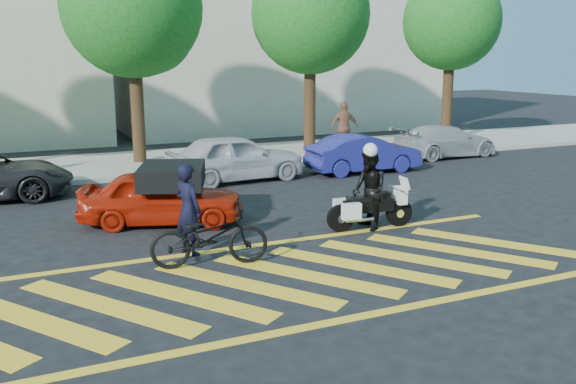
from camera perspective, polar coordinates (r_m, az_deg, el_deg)
name	(u,v)px	position (r m, az deg, el deg)	size (l,w,h in m)	color
ground	(278,279)	(10.45, -0.95, -8.14)	(90.00, 90.00, 0.00)	black
sidewalk	(140,164)	(21.63, -13.64, 2.61)	(60.00, 5.00, 0.15)	#9E998E
crosswalk	(276,279)	(10.43, -1.14, -8.15)	(12.33, 4.00, 0.01)	yellow
building_right	(277,20)	(32.67, -1.07, 15.77)	(16.00, 8.00, 11.00)	beige
tree_center	(136,12)	(21.46, -14.05, 15.98)	(4.60, 4.60, 7.56)	black
tree_right	(313,19)	(23.55, 2.33, 15.88)	(4.40, 4.40, 7.41)	black
tree_far_right	(453,25)	(27.07, 15.17, 14.82)	(4.00, 4.00, 7.10)	black
officer_bike	(188,209)	(11.64, -9.33, -1.61)	(0.64, 0.42, 1.75)	black
bicycle	(209,236)	(11.00, -7.36, -4.13)	(0.73, 2.11, 1.11)	black
police_motorcycle	(369,208)	(13.35, 7.60, -1.46)	(2.01, 0.67, 0.89)	black
officer_moto	(369,190)	(13.25, 7.61, 0.19)	(0.85, 0.66, 1.75)	black
red_convertible	(162,197)	(13.92, -11.73, -0.48)	(1.45, 3.60, 1.23)	#AE1B08
parked_mid_right	(236,157)	(18.42, -4.93, 3.24)	(1.69, 4.20, 1.43)	#B6B5B9
parked_right	(364,153)	(19.90, 7.10, 3.60)	(1.31, 3.75, 1.24)	navy
parked_far_right	(445,141)	(23.53, 14.49, 4.64)	(1.67, 4.12, 1.20)	#9A9DA1
pedestrian_right	(344,127)	(22.82, 5.27, 6.04)	(1.12, 0.47, 1.92)	#915B42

